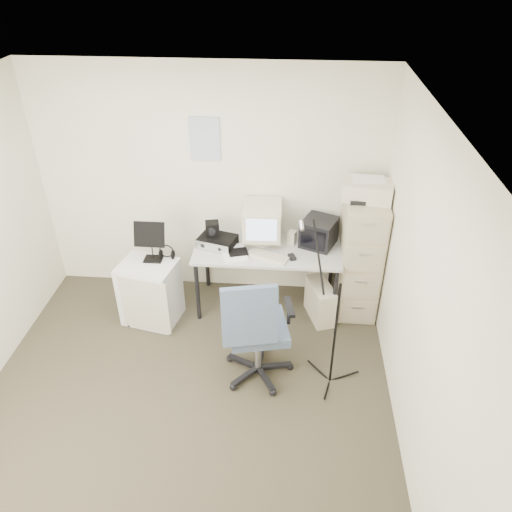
# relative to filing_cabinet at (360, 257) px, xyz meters

# --- Properties ---
(floor) EXTENTS (3.60, 3.60, 0.01)m
(floor) POSITION_rel_filing_cabinet_xyz_m (-1.58, -1.48, -0.66)
(floor) COLOR #383324
(floor) RESTS_ON ground
(ceiling) EXTENTS (3.60, 3.60, 0.01)m
(ceiling) POSITION_rel_filing_cabinet_xyz_m (-1.58, -1.48, 1.85)
(ceiling) COLOR white
(ceiling) RESTS_ON ground
(wall_back) EXTENTS (3.60, 0.02, 2.50)m
(wall_back) POSITION_rel_filing_cabinet_xyz_m (-1.58, 0.32, 0.60)
(wall_back) COLOR white
(wall_back) RESTS_ON ground
(wall_right) EXTENTS (0.02, 3.60, 2.50)m
(wall_right) POSITION_rel_filing_cabinet_xyz_m (0.22, -1.48, 0.60)
(wall_right) COLOR white
(wall_right) RESTS_ON ground
(wall_calendar) EXTENTS (0.30, 0.02, 0.44)m
(wall_calendar) POSITION_rel_filing_cabinet_xyz_m (-1.60, 0.31, 1.10)
(wall_calendar) COLOR white
(wall_calendar) RESTS_ON wall_back
(filing_cabinet) EXTENTS (0.40, 0.60, 1.30)m
(filing_cabinet) POSITION_rel_filing_cabinet_xyz_m (0.00, 0.00, 0.00)
(filing_cabinet) COLOR beige
(filing_cabinet) RESTS_ON floor
(printer) EXTENTS (0.51, 0.40, 0.18)m
(printer) POSITION_rel_filing_cabinet_xyz_m (0.00, 0.03, 0.74)
(printer) COLOR beige
(printer) RESTS_ON filing_cabinet
(desk) EXTENTS (1.50, 0.70, 0.73)m
(desk) POSITION_rel_filing_cabinet_xyz_m (-0.95, -0.03, -0.29)
(desk) COLOR #A8A89A
(desk) RESTS_ON floor
(crt_monitor) EXTENTS (0.40, 0.42, 0.43)m
(crt_monitor) POSITION_rel_filing_cabinet_xyz_m (-1.01, 0.09, 0.29)
(crt_monitor) COLOR beige
(crt_monitor) RESTS_ON desk
(crt_tv) EXTENTS (0.42, 0.43, 0.29)m
(crt_tv) POSITION_rel_filing_cabinet_xyz_m (-0.43, 0.08, 0.22)
(crt_tv) COLOR black
(crt_tv) RESTS_ON desk
(desk_speaker) EXTENTS (0.10, 0.10, 0.15)m
(desk_speaker) POSITION_rel_filing_cabinet_xyz_m (-0.70, 0.07, 0.15)
(desk_speaker) COLOR beige
(desk_speaker) RESTS_ON desk
(keyboard) EXTENTS (0.43, 0.29, 0.02)m
(keyboard) POSITION_rel_filing_cabinet_xyz_m (-0.94, -0.21, 0.09)
(keyboard) COLOR beige
(keyboard) RESTS_ON desk
(mouse) EXTENTS (0.09, 0.11, 0.03)m
(mouse) POSITION_rel_filing_cabinet_xyz_m (-0.70, -0.21, 0.10)
(mouse) COLOR black
(mouse) RESTS_ON desk
(radio_receiver) EXTENTS (0.43, 0.36, 0.10)m
(radio_receiver) POSITION_rel_filing_cabinet_xyz_m (-1.47, -0.03, 0.13)
(radio_receiver) COLOR black
(radio_receiver) RESTS_ON desk
(radio_speaker) EXTENTS (0.16, 0.15, 0.14)m
(radio_speaker) POSITION_rel_filing_cabinet_xyz_m (-1.52, 0.02, 0.25)
(radio_speaker) COLOR black
(radio_speaker) RESTS_ON radio_receiver
(papers) EXTENTS (0.32, 0.37, 0.02)m
(papers) POSITION_rel_filing_cabinet_xyz_m (-1.28, -0.17, 0.09)
(papers) COLOR white
(papers) RESTS_ON desk
(pc_tower) EXTENTS (0.32, 0.48, 0.41)m
(pc_tower) POSITION_rel_filing_cabinet_xyz_m (-0.38, -0.21, -0.45)
(pc_tower) COLOR beige
(pc_tower) RESTS_ON floor
(office_chair) EXTENTS (0.77, 0.77, 1.13)m
(office_chair) POSITION_rel_filing_cabinet_xyz_m (-0.97, -1.06, -0.08)
(office_chair) COLOR slate
(office_chair) RESTS_ON floor
(side_cart) EXTENTS (0.62, 0.54, 0.68)m
(side_cart) POSITION_rel_filing_cabinet_xyz_m (-2.14, -0.35, -0.31)
(side_cart) COLOR silver
(side_cart) RESTS_ON floor
(music_stand) EXTENTS (0.32, 0.20, 0.44)m
(music_stand) POSITION_rel_filing_cabinet_xyz_m (-2.09, -0.26, 0.25)
(music_stand) COLOR black
(music_stand) RESTS_ON side_cart
(headphones) EXTENTS (0.18, 0.18, 0.03)m
(headphones) POSITION_rel_filing_cabinet_xyz_m (-1.96, -0.22, 0.08)
(headphones) COLOR black
(headphones) RESTS_ON side_cart
(mic_stand) EXTENTS (0.02, 0.02, 1.43)m
(mic_stand) POSITION_rel_filing_cabinet_xyz_m (-0.30, -1.11, 0.07)
(mic_stand) COLOR black
(mic_stand) RESTS_ON floor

